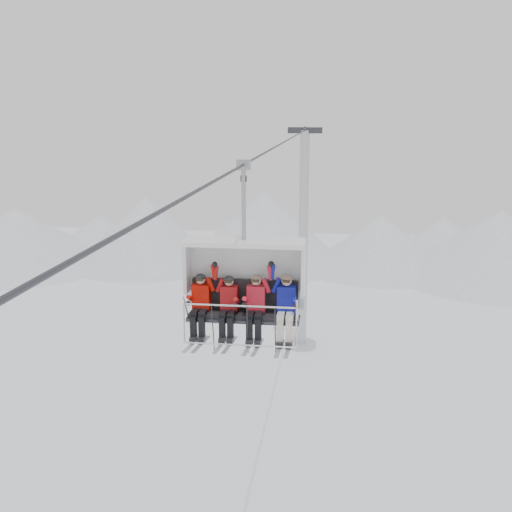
# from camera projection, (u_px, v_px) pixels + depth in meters

# --- Properties ---
(ridgeline) EXTENTS (72.00, 21.00, 7.00)m
(ridgeline) POSITION_uv_depth(u_px,v_px,m) (298.00, 239.00, 59.00)
(ridgeline) COLOR silver
(ridgeline) RESTS_ON ground
(lift_tower_right) EXTENTS (2.00, 1.80, 13.48)m
(lift_tower_right) POSITION_uv_depth(u_px,v_px,m) (303.00, 257.00, 38.76)
(lift_tower_right) COLOR #AFB2B6
(lift_tower_right) RESTS_ON ground
(haul_cable) EXTENTS (0.06, 50.00, 0.06)m
(haul_cable) POSITION_uv_depth(u_px,v_px,m) (256.00, 158.00, 15.82)
(haul_cable) COLOR #303035
(haul_cable) RESTS_ON lift_tower_left
(chairlift_carrier) EXTENTS (2.70, 1.17, 3.98)m
(chairlift_carrier) POSITION_uv_depth(u_px,v_px,m) (245.00, 278.00, 14.51)
(chairlift_carrier) COLOR black
(chairlift_carrier) RESTS_ON haul_cable
(skier_far_left) EXTENTS (0.40, 1.69, 1.59)m
(skier_far_left) POSITION_uv_depth(u_px,v_px,m) (200.00, 303.00, 14.44)
(skier_far_left) COLOR red
(skier_far_left) RESTS_ON chairlift_carrier
(skier_center_left) EXTENTS (0.38, 1.69, 1.55)m
(skier_center_left) POSITION_uv_depth(u_px,v_px,m) (229.00, 305.00, 14.36)
(skier_center_left) COLOR #A81316
(skier_center_left) RESTS_ON chairlift_carrier
(skier_center_right) EXTENTS (0.41, 1.69, 1.62)m
(skier_center_right) POSITION_uv_depth(u_px,v_px,m) (256.00, 305.00, 14.28)
(skier_center_right) COLOR red
(skier_center_right) RESTS_ON chairlift_carrier
(skier_far_right) EXTENTS (0.41, 1.69, 1.64)m
(skier_far_right) POSITION_uv_depth(u_px,v_px,m) (286.00, 306.00, 14.20)
(skier_far_right) COLOR #121692
(skier_far_right) RESTS_ON chairlift_carrier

